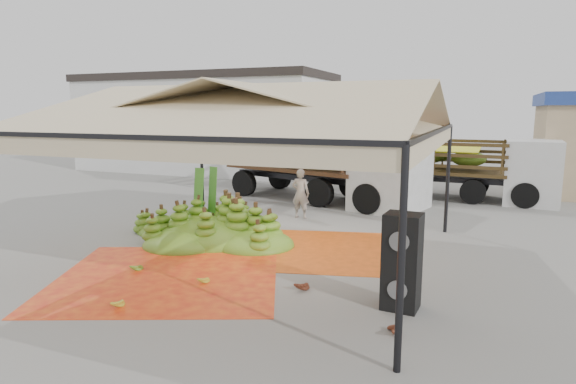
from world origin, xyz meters
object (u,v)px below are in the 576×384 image
at_px(speaker_stack, 402,262).
at_px(vendor, 301,193).
at_px(truck_left, 330,159).
at_px(banana_heap, 213,218).
at_px(truck_right, 469,162).

distance_m(speaker_stack, vendor, 7.33).
relative_size(vendor, truck_left, 0.20).
bearing_deg(speaker_stack, banana_heap, 156.72).
height_order(banana_heap, speaker_stack, speaker_stack).
bearing_deg(truck_right, truck_left, -149.72).
height_order(banana_heap, vendor, vendor).
bearing_deg(vendor, speaker_stack, 123.25).
relative_size(truck_left, truck_right, 1.17).
bearing_deg(truck_right, speaker_stack, -90.11).
bearing_deg(banana_heap, truck_right, 55.37).
xyz_separation_m(speaker_stack, vendor, (-4.15, 6.04, -0.05)).
bearing_deg(speaker_stack, truck_right, 90.74).
bearing_deg(speaker_stack, truck_left, 118.42).
bearing_deg(vendor, banana_heap, 67.20).
bearing_deg(banana_heap, vendor, 68.42).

